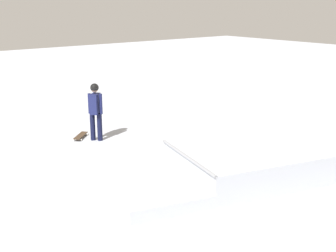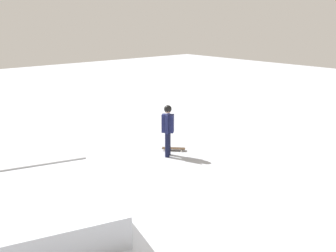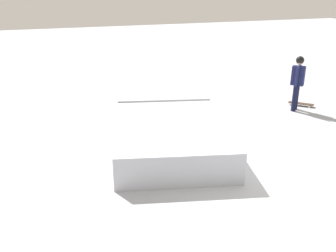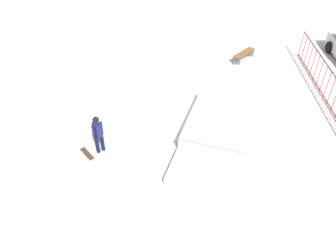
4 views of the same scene
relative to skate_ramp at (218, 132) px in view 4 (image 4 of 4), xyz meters
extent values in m
plane|color=#B2B7C1|center=(-1.90, -1.26, -0.32)|extent=(60.00, 60.00, 0.00)
cube|color=silver|center=(-0.46, 0.12, 0.03)|extent=(4.15, 3.45, 0.70)
cube|color=silver|center=(2.14, -0.58, -0.17)|extent=(2.41, 2.98, 0.30)
cylinder|color=gray|center=(1.28, -0.34, 0.38)|extent=(0.75, 2.53, 0.08)
cylinder|color=black|center=(1.14, -4.78, 0.09)|extent=(0.15, 0.15, 0.82)
cylinder|color=black|center=(1.00, -4.61, 0.09)|extent=(0.15, 0.15, 0.82)
cube|color=#191E4C|center=(1.07, -4.70, 0.80)|extent=(0.43, 0.41, 0.60)
cylinder|color=#191E4C|center=(1.18, -4.83, 0.80)|extent=(0.09, 0.09, 0.60)
cylinder|color=#191E4C|center=(0.96, -4.56, 0.80)|extent=(0.09, 0.09, 0.60)
sphere|color=tan|center=(1.07, -4.70, 1.25)|extent=(0.22, 0.22, 0.22)
sphere|color=black|center=(1.07, -4.70, 1.28)|extent=(0.25, 0.25, 0.25)
cube|color=#3F2D1E|center=(1.34, -5.19, -0.23)|extent=(0.72, 0.69, 0.02)
cylinder|color=silver|center=(1.22, -5.47, -0.29)|extent=(0.06, 0.06, 0.06)
cylinder|color=silver|center=(1.06, -5.30, -0.29)|extent=(0.06, 0.06, 0.06)
cylinder|color=silver|center=(1.63, -5.09, -0.29)|extent=(0.06, 0.06, 0.06)
cylinder|color=silver|center=(1.47, -4.92, -0.29)|extent=(0.06, 0.06, 0.06)
cylinder|color=maroon|center=(-1.90, 5.33, -0.22)|extent=(10.84, 0.69, 0.05)
cylinder|color=maroon|center=(-7.32, 5.01, 0.43)|extent=(0.03, 0.03, 1.50)
cylinder|color=maroon|center=(-6.81, 5.05, 0.43)|extent=(0.03, 0.03, 1.50)
cylinder|color=maroon|center=(-6.29, 5.08, 0.43)|extent=(0.03, 0.03, 1.50)
cylinder|color=maroon|center=(-5.77, 5.11, 0.43)|extent=(0.03, 0.03, 1.50)
cylinder|color=maroon|center=(-5.26, 5.14, 0.43)|extent=(0.03, 0.03, 1.50)
cylinder|color=maroon|center=(-4.74, 5.17, 0.43)|extent=(0.03, 0.03, 1.50)
cylinder|color=maroon|center=(-4.23, 5.20, 0.43)|extent=(0.03, 0.03, 1.50)
cylinder|color=maroon|center=(-3.71, 5.23, 0.43)|extent=(0.03, 0.03, 1.50)
cylinder|color=maroon|center=(-3.19, 5.26, 0.43)|extent=(0.03, 0.03, 1.50)
cylinder|color=maroon|center=(-2.68, 5.29, 0.43)|extent=(0.03, 0.03, 1.50)
cylinder|color=maroon|center=(-2.16, 5.32, 0.43)|extent=(0.03, 0.03, 1.50)
cube|color=brown|center=(-6.63, 1.80, 0.13)|extent=(1.47, 1.36, 0.06)
cube|color=#4C4C51|center=(-7.12, 2.23, -0.11)|extent=(0.08, 0.36, 0.42)
cube|color=#4C4C51|center=(-6.14, 1.37, -0.11)|extent=(0.08, 0.36, 0.42)
cylinder|color=black|center=(-7.88, 6.86, 0.00)|extent=(0.65, 0.27, 0.64)
camera|label=1|loc=(7.58, 6.83, 3.75)|focal=48.64mm
camera|label=2|loc=(-8.07, 3.18, 4.10)|focal=41.20mm
camera|label=3|loc=(-8.13, 3.09, 3.46)|focal=39.85mm
camera|label=4|loc=(10.88, -1.42, 9.41)|focal=36.97mm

